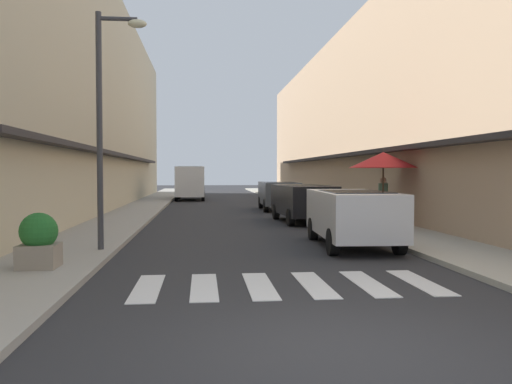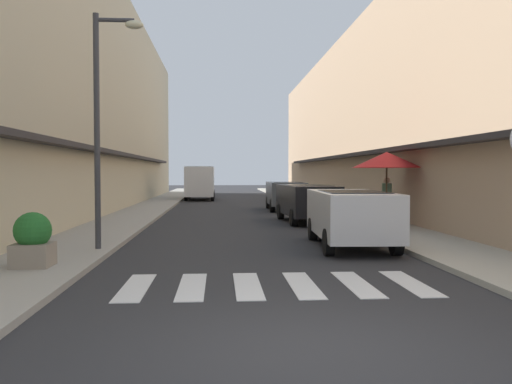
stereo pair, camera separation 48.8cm
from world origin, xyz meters
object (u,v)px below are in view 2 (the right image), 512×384
parked_car_near (351,212)px  street_lamp (105,106)px  delivery_van (200,180)px  cafe_umbrella (387,160)px  parked_car_far (286,192)px  parked_car_mid (307,199)px  planter_corner (33,240)px  pedestrian_walking_near (387,199)px

parked_car_near → street_lamp: 6.69m
parked_car_near → delivery_van: delivery_van is taller
street_lamp → cafe_umbrella: bearing=30.8°
parked_car_far → parked_car_mid: bearing=-90.0°
street_lamp → cafe_umbrella: street_lamp is taller
planter_corner → parked_car_near: bearing=23.2°
cafe_umbrella → delivery_van: bearing=109.7°
parked_car_far → planter_corner: size_ratio=4.08×
delivery_van → parked_car_far: bearing=-66.3°
parked_car_mid → planter_corner: size_ratio=4.22×
parked_car_near → street_lamp: size_ratio=0.80×
parked_car_mid → pedestrian_walking_near: bearing=-38.4°
parked_car_far → cafe_umbrella: (2.38, -9.10, 1.45)m
pedestrian_walking_near → planter_corner: bearing=17.1°
parked_car_far → pedestrian_walking_near: size_ratio=2.60×
delivery_van → pedestrian_walking_near: bearing=-69.5°
parked_car_mid → delivery_van: size_ratio=0.83×
parked_car_far → cafe_umbrella: cafe_umbrella is taller
pedestrian_walking_near → parked_car_near: bearing=40.2°
street_lamp → pedestrian_walking_near: bearing=32.4°
delivery_van → street_lamp: size_ratio=0.97×
street_lamp → parked_car_far: bearing=66.6°
parked_car_mid → planter_corner: parked_car_mid is taller
parked_car_far → pedestrian_walking_near: bearing=-73.8°
parked_car_mid → cafe_umbrella: cafe_umbrella is taller
parked_car_near → parked_car_far: 13.56m
parked_car_far → delivery_van: (-4.76, 10.85, 0.48)m
delivery_van → planter_corner: size_ratio=5.10×
cafe_umbrella → planter_corner: size_ratio=2.40×
cafe_umbrella → pedestrian_walking_near: bearing=70.4°
parked_car_near → street_lamp: (-6.14, -0.62, 2.60)m
cafe_umbrella → planter_corner: bearing=-141.5°
street_lamp → pedestrian_walking_near: 10.57m
parked_car_near → parked_car_mid: size_ratio=1.00×
cafe_umbrella → pedestrian_walking_near: cafe_umbrella is taller
parked_car_mid → cafe_umbrella: size_ratio=1.76×
parked_car_far → pedestrian_walking_near: (2.53, -8.68, 0.07)m
planter_corner → pedestrian_walking_near: (9.56, 7.89, 0.35)m
cafe_umbrella → pedestrian_walking_near: (0.15, 0.42, -1.38)m
parked_car_near → parked_car_mid: bearing=90.0°
parked_car_far → cafe_umbrella: 9.52m
parked_car_near → planter_corner: 7.65m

